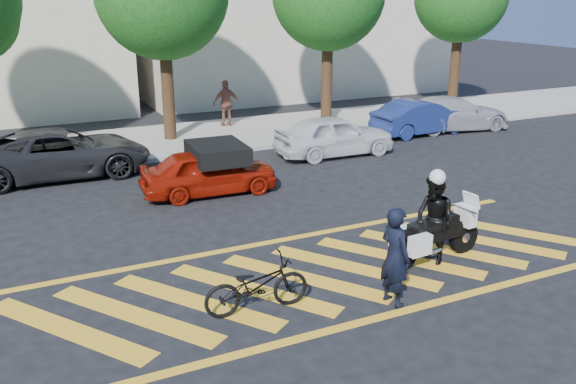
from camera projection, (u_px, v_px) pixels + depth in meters
name	position (u px, v px, depth m)	size (l,w,h in m)	color
ground	(332.00, 272.00, 12.11)	(90.00, 90.00, 0.00)	black
sidewalk	(171.00, 140.00, 22.35)	(60.00, 5.00, 0.15)	#9E998E
crosswalk	(330.00, 272.00, 12.09)	(12.33, 4.00, 0.01)	yellow
officer_bike	(395.00, 257.00, 10.63)	(0.66, 0.43, 1.81)	black
bicycle	(257.00, 285.00, 10.50)	(0.66, 1.88, 0.99)	black
police_motorcycle	(434.00, 235.00, 12.43)	(2.39, 0.79, 1.05)	black
officer_moto	(434.00, 220.00, 12.32)	(0.89, 0.69, 1.82)	black
red_convertible	(209.00, 171.00, 16.57)	(1.49, 3.70, 1.26)	maroon
parked_mid_left	(61.00, 153.00, 18.10)	(2.38, 5.16, 1.43)	black
parked_mid_right	(335.00, 135.00, 20.41)	(1.63, 4.06, 1.38)	silver
parked_right	(422.00, 117.00, 23.43)	(1.40, 4.03, 1.33)	navy
parked_far_right	(453.00, 113.00, 24.15)	(1.87, 4.59, 1.33)	#9FA1A6
pedestrian_right	(226.00, 103.00, 24.10)	(1.06, 0.44, 1.81)	brown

